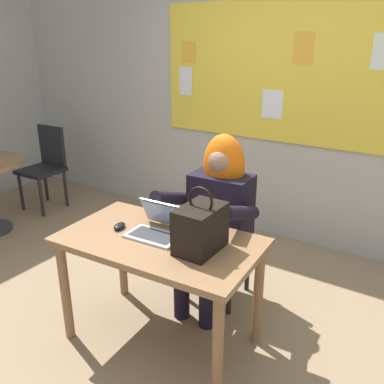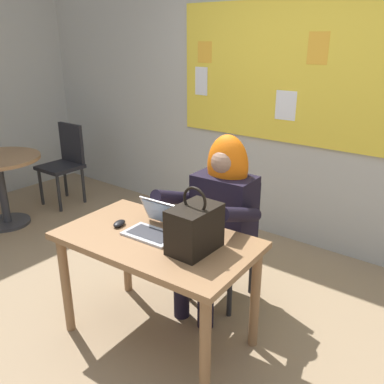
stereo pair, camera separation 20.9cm
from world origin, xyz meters
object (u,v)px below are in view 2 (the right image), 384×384
object	(u,v)px
laptop	(156,226)
chair_spare_by_window	(65,159)
computer_mouse	(119,223)
chair_at_desk	(227,233)
handbag	(195,228)
person_costumed	(219,210)
side_table_round	(0,175)
desk_main	(157,253)

from	to	relation	value
laptop	chair_spare_by_window	distance (m)	2.65
laptop	computer_mouse	distance (m)	0.26
chair_at_desk	computer_mouse	size ratio (longest dim) A/B	8.54
chair_at_desk	handbag	bearing A→B (deg)	13.96
person_costumed	chair_at_desk	bearing A→B (deg)	-178.79
chair_at_desk	chair_spare_by_window	world-z (taller)	chair_spare_by_window
laptop	computer_mouse	world-z (taller)	laptop
chair_spare_by_window	handbag	bearing A→B (deg)	67.19
chair_at_desk	chair_spare_by_window	xyz separation A→B (m)	(-2.51, 0.41, 0.02)
computer_mouse	chair_at_desk	bearing A→B (deg)	49.54
laptop	handbag	bearing A→B (deg)	-7.94
chair_at_desk	person_costumed	xyz separation A→B (m)	(0.01, -0.13, 0.23)
side_table_round	chair_spare_by_window	world-z (taller)	chair_spare_by_window
computer_mouse	chair_spare_by_window	xyz separation A→B (m)	(-2.16, 1.14, -0.22)
person_costumed	side_table_round	distance (m)	2.52
person_costumed	side_table_round	world-z (taller)	person_costumed
person_costumed	chair_spare_by_window	bearing A→B (deg)	-104.80
handbag	laptop	bearing A→B (deg)	175.12
chair_at_desk	laptop	size ratio (longest dim) A/B	2.61
person_costumed	laptop	xyz separation A→B (m)	(-0.11, -0.53, 0.04)
desk_main	person_costumed	bearing A→B (deg)	83.85
computer_mouse	chair_spare_by_window	bearing A→B (deg)	137.18
desk_main	person_costumed	xyz separation A→B (m)	(0.06, 0.58, 0.10)
computer_mouse	chair_spare_by_window	world-z (taller)	chair_spare_by_window
laptop	handbag	world-z (taller)	handbag
desk_main	handbag	xyz separation A→B (m)	(0.27, 0.02, 0.24)
person_costumed	chair_spare_by_window	xyz separation A→B (m)	(-2.51, 0.54, -0.21)
chair_at_desk	side_table_round	distance (m)	2.52
desk_main	laptop	xyz separation A→B (m)	(-0.04, 0.05, 0.15)
side_table_round	chair_spare_by_window	size ratio (longest dim) A/B	0.90
desk_main	person_costumed	distance (m)	0.59
side_table_round	desk_main	bearing A→B (deg)	-7.40
chair_at_desk	laptop	distance (m)	0.72
desk_main	computer_mouse	size ratio (longest dim) A/B	11.84
laptop	chair_spare_by_window	size ratio (longest dim) A/B	0.37
chair_at_desk	handbag	xyz separation A→B (m)	(0.22, -0.68, 0.37)
side_table_round	computer_mouse	bearing A→B (deg)	-9.04
computer_mouse	side_table_round	world-z (taller)	computer_mouse
desk_main	chair_at_desk	xyz separation A→B (m)	(0.05, 0.70, -0.13)
person_costumed	computer_mouse	distance (m)	0.70
person_costumed	laptop	bearing A→B (deg)	-14.07
computer_mouse	chair_spare_by_window	size ratio (longest dim) A/B	0.11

